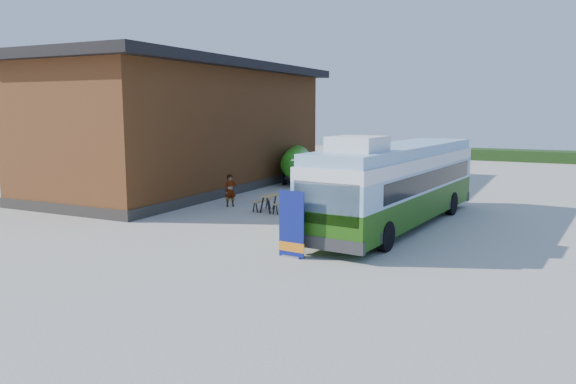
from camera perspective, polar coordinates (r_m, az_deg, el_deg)
The scene contains 10 objects.
ground at distance 21.14m, azimuth -2.74°, elevation -4.65°, with size 100.00×100.00×0.00m, color #BCB7AD.
barn at distance 34.73m, azimuth -10.01°, elevation 6.35°, with size 9.60×21.20×7.50m.
hedge at distance 56.20m, azimuth 24.19°, elevation 3.34°, with size 40.00×3.00×1.00m, color #264419.
bus at distance 23.27m, azimuth 11.05°, elevation 1.01°, with size 3.91×12.74×3.85m.
awning at distance 23.79m, azimuth 6.12°, elevation 3.62°, with size 3.18×4.65×0.53m.
banner at distance 18.15m, azimuth 0.35°, elevation -3.93°, with size 0.95×0.25×2.19m.
picnic_table at distance 26.24m, azimuth -1.67°, elevation -0.74°, with size 1.54×1.41×0.80m.
person_a at distance 27.79m, azimuth -5.88°, elevation 0.14°, with size 0.58×0.38×1.59m, color #999999.
person_b at distance 31.08m, azimuth 8.48°, elevation 1.17°, with size 0.87×0.68×1.80m, color #999999.
slurry_tanker at distance 36.75m, azimuth 0.85°, elevation 3.05°, with size 3.49×5.81×2.30m.
Camera 1 is at (10.01, -18.00, 4.80)m, focal length 35.00 mm.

